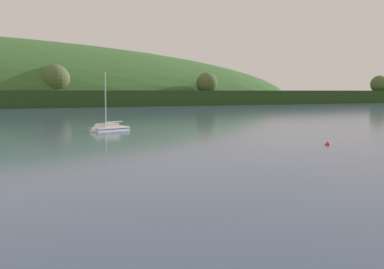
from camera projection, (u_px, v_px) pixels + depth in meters
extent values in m
sphere|color=#4C5B33|center=(55.00, 80.00, 184.05)|extent=(11.55, 11.55, 11.55)
sphere|color=#4C5B33|center=(207.00, 83.00, 213.74)|extent=(9.24, 9.24, 9.24)
sphere|color=#4C5B33|center=(379.00, 84.00, 261.53)|extent=(9.46, 9.46, 9.46)
cube|color=white|center=(110.00, 130.00, 68.57)|extent=(5.73, 3.64, 0.90)
cone|color=white|center=(94.00, 131.00, 66.70)|extent=(1.88, 2.43, 2.14)
cube|color=navy|center=(110.00, 129.00, 68.55)|extent=(5.73, 3.66, 0.11)
cube|color=#BCB299|center=(109.00, 125.00, 68.41)|extent=(2.72, 2.13, 0.53)
cylinder|color=silver|center=(105.00, 100.00, 67.72)|extent=(0.16, 0.16, 7.60)
cylinder|color=silver|center=(114.00, 122.00, 68.98)|extent=(2.71, 0.90, 0.12)
sphere|color=red|center=(328.00, 145.00, 50.84)|extent=(0.53, 0.53, 0.53)
cylinder|color=black|center=(328.00, 142.00, 50.81)|extent=(0.04, 0.04, 0.08)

